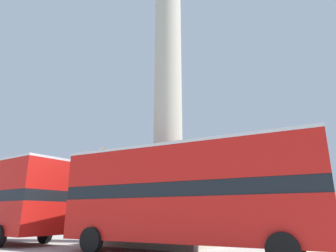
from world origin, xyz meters
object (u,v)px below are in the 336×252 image
monument_column (168,139)px  bus_a (187,193)px  equestrian_statue (106,209)px  street_lamp (102,180)px

monument_column → bus_a: (3.31, -3.94, -3.50)m
equestrian_statue → street_lamp: 7.76m
street_lamp → equestrian_statue: bearing=130.6°
monument_column → street_lamp: bearing=-156.9°
monument_column → equestrian_statue: bearing=154.0°
monument_column → bus_a: size_ratio=2.05×
equestrian_statue → street_lamp: bearing=-56.3°
bus_a → monument_column: bearing=126.1°
monument_column → street_lamp: 4.64m
monument_column → street_lamp: monument_column is taller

